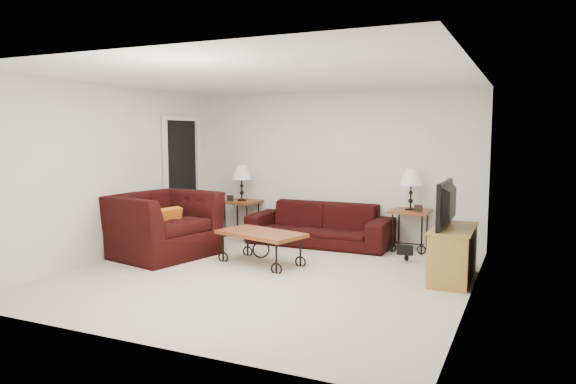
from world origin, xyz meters
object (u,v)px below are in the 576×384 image
(lamp_right, at_px, (411,189))
(backpack, at_px, (407,246))
(side_table_right, at_px, (410,230))
(tv_stand, at_px, (453,254))
(sofa, at_px, (319,224))
(lamp_left, at_px, (242,183))
(side_table_left, at_px, (242,218))
(armchair, at_px, (162,225))
(coffee_table, at_px, (261,248))
(television, at_px, (453,204))

(lamp_right, distance_m, backpack, 1.03)
(side_table_right, height_order, tv_stand, tv_stand)
(sofa, bearing_deg, lamp_left, 173.36)
(side_table_left, xyz_separation_m, side_table_right, (2.98, 0.00, 0.00))
(sofa, xyz_separation_m, armchair, (-1.84, -1.72, 0.13))
(lamp_left, height_order, armchair, lamp_left)
(side_table_left, height_order, tv_stand, tv_stand)
(lamp_left, relative_size, coffee_table, 0.52)
(sofa, relative_size, television, 2.35)
(sofa, distance_m, side_table_right, 1.44)
(sofa, relative_size, tv_stand, 2.11)
(side_table_right, relative_size, backpack, 1.45)
(lamp_right, relative_size, backpack, 1.45)
(side_table_right, bearing_deg, tv_stand, -60.43)
(lamp_right, bearing_deg, side_table_left, 180.00)
(sofa, height_order, side_table_left, sofa)
(lamp_right, height_order, backpack, lamp_right)
(backpack, bearing_deg, side_table_left, 175.30)
(side_table_right, bearing_deg, side_table_left, 180.00)
(side_table_right, height_order, backpack, side_table_right)
(lamp_right, bearing_deg, armchair, -149.88)
(sofa, xyz_separation_m, coffee_table, (-0.27, -1.54, -0.11))
(armchair, bearing_deg, lamp_left, 3.79)
(side_table_right, xyz_separation_m, television, (0.82, -1.47, 0.63))
(sofa, bearing_deg, tv_stand, -29.68)
(coffee_table, xyz_separation_m, television, (2.52, 0.25, 0.72))
(side_table_left, xyz_separation_m, coffee_table, (1.28, -1.72, -0.09))
(side_table_left, xyz_separation_m, armchair, (-0.29, -1.90, 0.15))
(side_table_right, bearing_deg, television, -61.02)
(lamp_left, bearing_deg, television, -21.21)
(coffee_table, relative_size, tv_stand, 1.09)
(lamp_left, xyz_separation_m, lamp_right, (2.98, 0.00, 0.01))
(sofa, relative_size, lamp_right, 3.64)
(television, relative_size, backpack, 2.24)
(side_table_left, relative_size, television, 0.64)
(television, distance_m, backpack, 1.27)
(sofa, distance_m, backpack, 1.63)
(armchair, xyz_separation_m, television, (4.08, 0.42, 0.48))
(side_table_right, xyz_separation_m, armchair, (-3.27, -1.90, 0.15))
(lamp_right, bearing_deg, sofa, -172.84)
(side_table_left, height_order, coffee_table, side_table_left)
(side_table_left, bearing_deg, coffee_table, -53.52)
(side_table_left, distance_m, backpack, 3.17)
(television, bearing_deg, lamp_left, -111.21)
(lamp_left, distance_m, lamp_right, 2.98)
(side_table_left, distance_m, armchair, 1.92)
(coffee_table, bearing_deg, sofa, 80.01)
(side_table_left, bearing_deg, lamp_right, 0.00)
(sofa, height_order, lamp_right, lamp_right)
(sofa, relative_size, coffee_table, 1.92)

